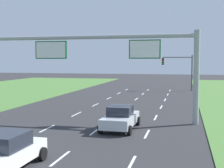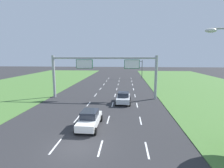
% 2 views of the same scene
% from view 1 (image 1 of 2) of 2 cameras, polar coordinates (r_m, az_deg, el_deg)
% --- Properties ---
extents(lane_dashes_inner_left, '(0.14, 62.40, 0.01)m').
position_cam_1_polar(lane_dashes_inner_left, '(22.49, -11.76, -7.97)').
color(lane_dashes_inner_left, white).
rests_on(lane_dashes_inner_left, ground_plane).
extents(lane_dashes_inner_right, '(0.14, 62.40, 0.01)m').
position_cam_1_polar(lane_dashes_inner_right, '(21.27, -3.09, -8.60)').
color(lane_dashes_inner_right, white).
rests_on(lane_dashes_inner_right, ground_plane).
extents(lane_dashes_slip, '(0.14, 62.40, 0.01)m').
position_cam_1_polar(lane_dashes_slip, '(20.59, 6.41, -9.06)').
color(lane_dashes_slip, white).
rests_on(lane_dashes_slip, ground_plane).
extents(car_near_red, '(2.25, 4.36, 1.63)m').
position_cam_1_polar(car_near_red, '(21.71, 1.55, -6.21)').
color(car_near_red, silver).
rests_on(car_near_red, ground_plane).
extents(car_lead_silver, '(2.06, 4.45, 1.64)m').
position_cam_1_polar(car_lead_silver, '(14.50, -18.83, -11.74)').
color(car_lead_silver, white).
rests_on(car_lead_silver, ground_plane).
extents(sign_gantry, '(17.24, 0.44, 7.00)m').
position_cam_1_polar(sign_gantry, '(24.98, -4.27, 4.56)').
color(sign_gantry, '#9EA0A5').
rests_on(sign_gantry, ground_plane).
extents(traffic_light_mast, '(4.76, 0.49, 5.60)m').
position_cam_1_polar(traffic_light_mast, '(50.19, 12.21, 3.22)').
color(traffic_light_mast, '#47494F').
rests_on(traffic_light_mast, ground_plane).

